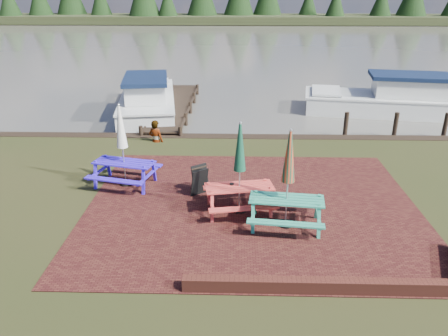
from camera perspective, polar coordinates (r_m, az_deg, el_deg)
name	(u,v)px	position (r m, az deg, el deg)	size (l,w,h in m)	color
ground	(253,225)	(11.19, 3.86, -7.42)	(120.00, 120.00, 0.00)	black
paving	(252,206)	(12.06, 3.70, -4.99)	(9.00, 7.50, 0.02)	#331110
brick_wall	(365,281)	(9.45, 17.92, -13.86)	(6.21, 1.79, 0.30)	#4C1E16
water	(241,44)	(47.01, 2.29, 15.88)	(120.00, 60.00, 0.02)	#4D4942
far_treeline	(240,1)	(75.70, 2.13, 20.98)	(120.00, 10.00, 8.10)	black
picnic_table_teal	(287,194)	(10.82, 8.23, -3.41)	(2.00, 1.83, 2.53)	#2B8D72
picnic_table_red	(239,182)	(11.40, 2.03, -1.86)	(2.03, 1.87, 2.47)	#D53F36
picnic_table_blue	(124,158)	(13.29, -12.98, 1.26)	(2.13, 1.98, 2.50)	#351CD8
chalkboard	(200,180)	(12.58, -3.18, -1.61)	(0.53, 0.75, 0.83)	black
jetty	(175,106)	(21.86, -6.44, 8.05)	(1.76, 9.08, 1.00)	black
boat_jetty	(148,101)	(21.75, -9.93, 8.64)	(3.61, 7.61, 2.12)	silver
boat_near	(391,101)	(22.95, 20.95, 8.22)	(8.16, 3.88, 2.12)	silver
person	(155,121)	(16.95, -9.02, 6.14)	(0.62, 0.41, 1.69)	gray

